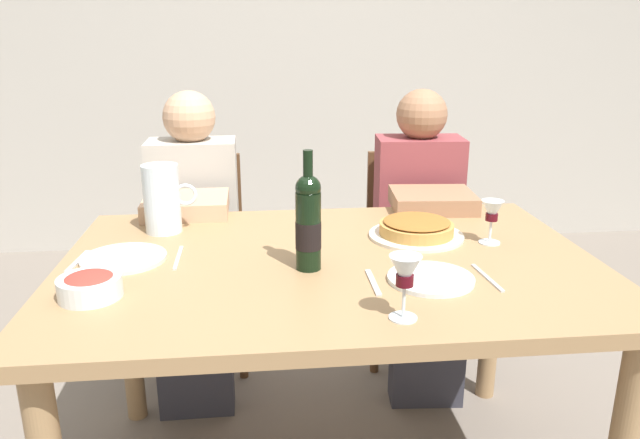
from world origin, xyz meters
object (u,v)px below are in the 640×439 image
Objects in this scene: baked_tart at (416,229)px; dining_table at (330,289)px; wine_glass_left_diner at (405,274)px; wine_bottle at (308,222)px; chair_left at (200,245)px; salad_bowl at (90,285)px; dinner_plate_right_setting at (431,279)px; water_pitcher at (163,203)px; wine_glass_right_diner at (492,213)px; diner_right at (422,231)px; dinner_plate_left_setting at (124,258)px; diner_left at (194,237)px; chair_right at (409,240)px.

dining_table is at bearing -150.84° from baked_tart.
wine_glass_left_diner reaches higher than baked_tart.
wine_bottle is 0.37× the size of chair_left.
wine_glass_left_diner is at bearing -14.66° from salad_bowl.
water_pitcher is at bearing 147.01° from dinner_plate_right_setting.
baked_tart is at bearing 21.53° from salad_bowl.
dinner_plate_right_setting is (0.84, 0.01, -0.03)m from salad_bowl.
wine_bottle reaches higher than salad_bowl.
wine_glass_right_diner is 0.60m from diner_right.
baked_tart is at bearing 32.10° from wine_bottle.
diner_right reaches higher than baked_tart.
dinner_plate_left_setting is 1.18m from diner_right.
wine_glass_right_diner is at bearing 45.61° from dinner_plate_right_setting.
baked_tart is (0.79, -0.14, -0.07)m from water_pitcher.
wine_bottle is 2.14× the size of salad_bowl.
diner_left is (-0.69, 0.84, -0.15)m from dinner_plate_right_setting.
dining_table is at bearing -170.43° from wine_glass_right_diner.
diner_left is at bearing 89.92° from chair_left.
chair_right is at bearing 30.78° from water_pitcher.
wine_glass_left_diner reaches higher than dinner_plate_right_setting.
dinner_plate_left_setting is 0.27× the size of chair_left.
dining_table is at bearing 66.75° from chair_right.
wine_glass_left_diner is at bearing -120.96° from dinner_plate_right_setting.
wine_glass_right_diner reaches higher than dining_table.
baked_tart is 0.96m from salad_bowl.
wine_glass_right_diner is at bearing 97.34° from chair_right.
wine_bottle is at bearing -165.51° from wine_glass_right_diner.
wine_glass_right_diner reaches higher than dinner_plate_right_setting.
dining_table is 0.44m from wine_glass_left_diner.
diner_left is 1.33× the size of chair_right.
diner_left is 0.89m from diner_right.
dinner_plate_left_setting is at bearing -178.24° from wine_glass_right_diner.
chair_right is at bearing -167.53° from diner_left.
water_pitcher reaches higher than wine_glass_left_diner.
dinner_plate_left_setting is 0.85m from dinner_plate_right_setting.
diner_left is (-0.94, 0.58, -0.24)m from wine_glass_right_diner.
dinner_plate_right_setting is (0.12, 0.20, -0.10)m from wine_glass_left_diner.
diner_left is at bearing 117.99° from wine_bottle.
dining_table is 0.65m from salad_bowl.
dinner_plate_left_setting is 0.64m from diner_left.
dinner_plate_right_setting is at bearing 0.84° from salad_bowl.
diner_right is at bearing 95.66° from wine_glass_right_diner.
water_pitcher is at bearing 24.01° from diner_right.
wine_glass_left_diner is at bearing -59.95° from wine_bottle.
dinner_plate_right_setting is (0.81, -0.23, 0.00)m from dinner_plate_left_setting.
wine_bottle is 2.17× the size of wine_glass_left_diner.
water_pitcher reaches higher than salad_bowl.
chair_right reaches higher than dinner_plate_right_setting.
diner_right is (0.15, 0.47, -0.17)m from baked_tart.
baked_tart is (0.29, 0.16, 0.12)m from dining_table.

